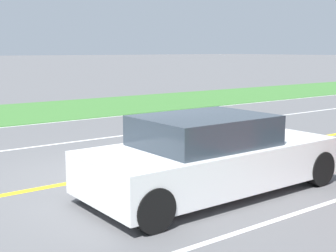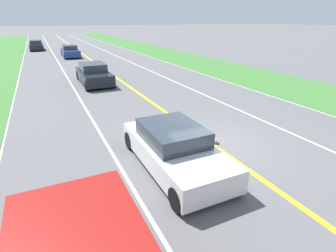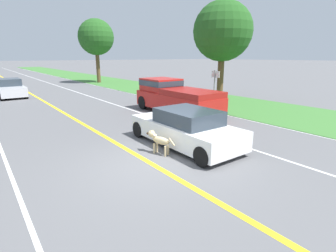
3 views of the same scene
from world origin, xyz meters
name	(u,v)px [view 2 (image 2 of 3)]	position (x,y,z in m)	size (l,w,h in m)	color
ground_plane	(212,145)	(0.00, 0.00, 0.00)	(400.00, 400.00, 0.00)	#5B5B5E
centre_divider_line	(212,144)	(0.00, 0.00, 0.00)	(0.18, 160.00, 0.01)	yellow
lane_edge_line_left	(334,116)	(-7.00, 0.00, 0.00)	(0.14, 160.00, 0.01)	white
lane_dash_same_dir	(119,166)	(3.50, 0.00, 0.00)	(0.10, 160.00, 0.01)	white
lane_dash_oncoming	(281,129)	(-3.50, 0.00, 0.00)	(0.10, 160.00, 0.01)	white
ego_car	(174,148)	(1.95, 0.76, 0.63)	(1.92, 4.44, 1.33)	white
dog	(207,143)	(0.67, 0.62, 0.47)	(0.45, 1.14, 0.77)	#D1B784
car_trailing_near	(94,74)	(1.94, -11.91, 0.66)	(1.91, 4.66, 1.41)	black
car_trailing_mid	(70,51)	(1.76, -27.50, 0.65)	(1.86, 4.68, 1.38)	navy
car_trailing_far	(36,45)	(5.37, -37.66, 0.65)	(1.84, 4.65, 1.40)	black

